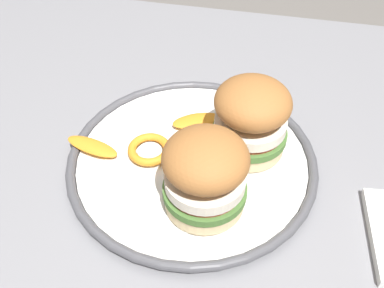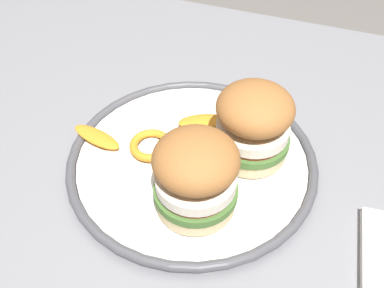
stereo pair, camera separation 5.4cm
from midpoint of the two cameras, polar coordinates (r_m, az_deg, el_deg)
dining_table at (r=0.65m, az=3.66°, el=-9.57°), size 1.44×0.85×0.72m
dinner_plate at (r=0.58m, az=2.68°, el=-2.26°), size 0.32×0.32×0.02m
sandwich_half_left at (r=0.55m, az=10.55°, el=2.51°), size 0.12×0.12×0.10m
sandwich_half_right at (r=0.49m, az=3.68°, el=-4.00°), size 0.12×0.12×0.10m
orange_peel_curled at (r=0.58m, az=-2.53°, el=-0.31°), size 0.08×0.08×0.01m
orange_peel_strip_long at (r=0.62m, az=3.91°, el=2.75°), size 0.07×0.05×0.01m
orange_peel_strip_short at (r=0.60m, az=-9.24°, el=1.02°), size 0.08×0.04×0.01m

